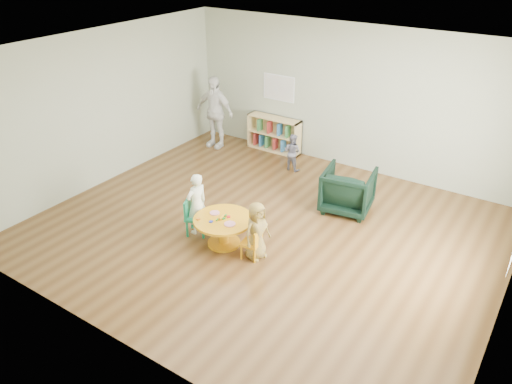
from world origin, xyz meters
TOP-DOWN VIEW (x-y plane):
  - room at (0.01, 0.00)m, footprint 7.10×7.00m
  - activity_table at (-0.32, -0.69)m, footprint 0.90×0.90m
  - kid_chair_left at (-0.89, -0.69)m, footprint 0.42×0.42m
  - kid_chair_right at (0.26, -0.74)m, footprint 0.30×0.30m
  - bookshelf at (-1.61, 2.86)m, footprint 1.20×0.30m
  - alphabet_poster at (-1.60, 2.98)m, footprint 0.74×0.01m
  - armchair at (0.80, 1.33)m, footprint 0.93×0.95m
  - child_left at (-0.87, -0.63)m, footprint 0.32×0.41m
  - child_right at (0.29, -0.69)m, footprint 0.39×0.50m
  - toddler at (-0.79, 2.20)m, footprint 0.37×0.30m
  - adult_caretaker at (-2.81, 2.33)m, footprint 0.92×0.40m

SIDE VIEW (x-z plane):
  - kid_chair_right at x=0.26m, z-range 0.02..0.51m
  - activity_table at x=-0.32m, z-range 0.06..0.56m
  - kid_chair_left at x=-0.89m, z-range 0.02..0.62m
  - bookshelf at x=-1.61m, z-range -0.01..0.74m
  - toddler at x=-0.79m, z-range 0.00..0.75m
  - armchair at x=0.80m, z-range 0.00..0.75m
  - child_right at x=0.29m, z-range 0.00..0.90m
  - child_left at x=-0.87m, z-range 0.00..1.01m
  - adult_caretaker at x=-2.81m, z-range 0.00..1.56m
  - alphabet_poster at x=-1.60m, z-range 1.08..1.62m
  - room at x=0.01m, z-range 0.49..3.29m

